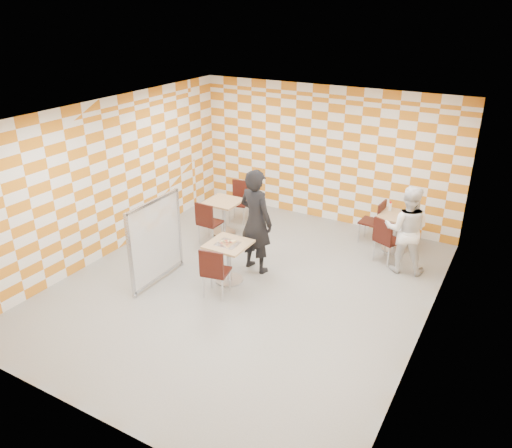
% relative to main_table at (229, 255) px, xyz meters
% --- Properties ---
extents(room_shell, '(7.00, 7.00, 7.00)m').
position_rel_main_table_xyz_m(room_shell, '(0.36, 0.51, 0.99)').
color(room_shell, gray).
rests_on(room_shell, ground).
extents(main_table, '(0.70, 0.70, 0.75)m').
position_rel_main_table_xyz_m(main_table, '(0.00, 0.00, 0.00)').
color(main_table, tan).
rests_on(main_table, ground).
extents(second_table, '(0.70, 0.70, 0.75)m').
position_rel_main_table_xyz_m(second_table, '(2.24, 2.68, 0.00)').
color(second_table, tan).
rests_on(second_table, ground).
extents(empty_table, '(0.70, 0.70, 0.75)m').
position_rel_main_table_xyz_m(empty_table, '(-1.16, 1.65, 0.00)').
color(empty_table, tan).
rests_on(empty_table, ground).
extents(chair_main_front, '(0.50, 0.51, 0.92)m').
position_rel_main_table_xyz_m(chair_main_front, '(0.08, -0.59, 0.04)').
color(chair_main_front, '#330F0A').
rests_on(chair_main_front, ground).
extents(chair_second_front, '(0.55, 0.56, 0.92)m').
position_rel_main_table_xyz_m(chair_second_front, '(2.21, 2.02, 0.04)').
color(chair_second_front, '#330F0A').
rests_on(chair_second_front, ground).
extents(chair_second_side, '(0.46, 0.45, 0.92)m').
position_rel_main_table_xyz_m(chair_second_side, '(1.79, 2.77, 0.04)').
color(chair_second_side, '#330F0A').
rests_on(chair_second_side, ground).
extents(chair_empty_near, '(0.43, 0.44, 0.92)m').
position_rel_main_table_xyz_m(chair_empty_near, '(-1.16, 1.03, 0.04)').
color(chair_empty_near, '#330F0A').
rests_on(chair_empty_near, ground).
extents(chair_empty_far, '(0.50, 0.51, 0.92)m').
position_rel_main_table_xyz_m(chair_empty_far, '(-1.22, 2.42, 0.04)').
color(chair_empty_far, '#330F0A').
rests_on(chair_empty_far, ground).
extents(partition, '(0.08, 1.38, 1.55)m').
position_rel_main_table_xyz_m(partition, '(-1.10, -0.61, 0.28)').
color(partition, white).
rests_on(partition, ground).
extents(man_dark, '(0.80, 0.62, 1.95)m').
position_rel_main_table_xyz_m(man_dark, '(0.20, 0.62, 0.46)').
color(man_dark, black).
rests_on(man_dark, ground).
extents(man_white, '(0.91, 0.76, 1.65)m').
position_rel_main_table_xyz_m(man_white, '(2.59, 1.92, 0.32)').
color(man_white, white).
rests_on(man_white, ground).
extents(pizza_on_foil, '(0.40, 0.40, 0.04)m').
position_rel_main_table_xyz_m(pizza_on_foil, '(-0.00, -0.02, 0.26)').
color(pizza_on_foil, silver).
rests_on(pizza_on_foil, main_table).
extents(sport_bottle, '(0.06, 0.06, 0.20)m').
position_rel_main_table_xyz_m(sport_bottle, '(2.04, 2.83, 0.33)').
color(sport_bottle, white).
rests_on(sport_bottle, second_table).
extents(soda_bottle, '(0.07, 0.07, 0.23)m').
position_rel_main_table_xyz_m(soda_bottle, '(2.42, 2.79, 0.34)').
color(soda_bottle, black).
rests_on(soda_bottle, second_table).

